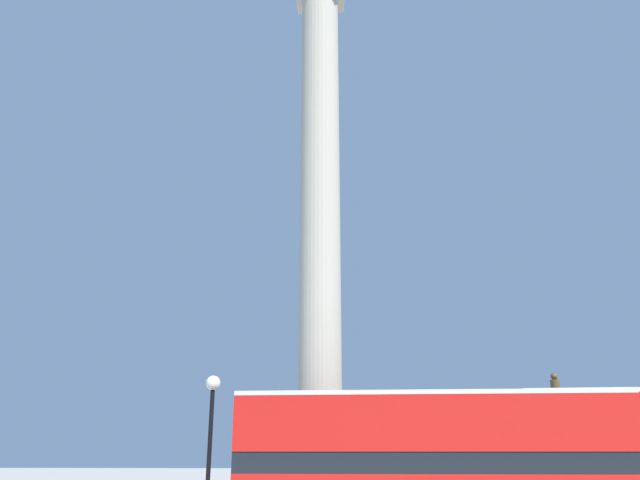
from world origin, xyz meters
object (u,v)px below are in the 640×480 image
object	(u,v)px
monument_column	(320,325)
street_lamp	(210,436)
bus_a	(431,463)
equestrian_statue	(567,480)

from	to	relation	value
monument_column	street_lamp	distance (m)	5.64
monument_column	street_lamp	xyz separation A→B (m)	(-3.42, -2.06, -3.99)
street_lamp	bus_a	bearing A→B (deg)	-18.83
bus_a	street_lamp	size ratio (longest dim) A/B	2.15
monument_column	equestrian_statue	size ratio (longest dim) A/B	4.24
bus_a	equestrian_statue	distance (m)	9.58
equestrian_statue	street_lamp	xyz separation A→B (m)	(-12.69, -5.16, 1.47)
monument_column	bus_a	xyz separation A→B (m)	(3.30, -4.35, -4.75)
monument_column	street_lamp	bearing A→B (deg)	-148.96
monument_column	bus_a	bearing A→B (deg)	-52.79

